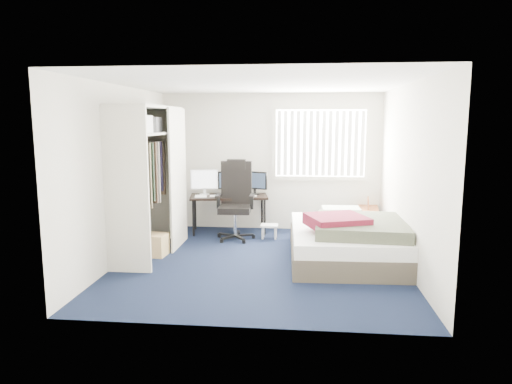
{
  "coord_description": "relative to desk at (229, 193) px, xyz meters",
  "views": [
    {
      "loc": [
        0.56,
        -6.27,
        2.0
      ],
      "look_at": [
        -0.1,
        0.4,
        0.95
      ],
      "focal_mm": 32.0,
      "sensor_mm": 36.0,
      "label": 1
    }
  ],
  "objects": [
    {
      "name": "pine_box",
      "position": [
        -0.92,
        -1.57,
        -0.55
      ],
      "size": [
        0.46,
        0.37,
        0.33
      ],
      "primitive_type": "cube",
      "rotation": [
        0.0,
        0.0,
        -0.09
      ],
      "color": "tan",
      "rests_on": "ground"
    },
    {
      "name": "footstool",
      "position": [
        0.76,
        -0.4,
        -0.53
      ],
      "size": [
        0.3,
        0.24,
        0.24
      ],
      "color": "white",
      "rests_on": "ground"
    },
    {
      "name": "desk",
      "position": [
        0.0,
        0.0,
        0.0
      ],
      "size": [
        1.46,
        0.86,
        1.14
      ],
      "color": "black",
      "rests_on": "ground"
    },
    {
      "name": "nightstand",
      "position": [
        2.48,
        0.05,
        -0.3
      ],
      "size": [
        0.43,
        0.74,
        0.66
      ],
      "color": "brown",
      "rests_on": "ground"
    },
    {
      "name": "bed",
      "position": [
        1.99,
        -1.48,
        -0.42
      ],
      "size": [
        1.7,
        2.23,
        0.71
      ],
      "color": "#453D31",
      "rests_on": "ground"
    },
    {
      "name": "ground",
      "position": [
        0.73,
        -1.76,
        -0.72
      ],
      "size": [
        4.2,
        4.2,
        0.0
      ],
      "primitive_type": "plane",
      "color": "black",
      "rests_on": "ground"
    },
    {
      "name": "closet",
      "position": [
        -0.95,
        -1.49,
        0.63
      ],
      "size": [
        0.64,
        1.84,
        2.22
      ],
      "color": "beige",
      "rests_on": "ground"
    },
    {
      "name": "window_assembly",
      "position": [
        1.63,
        0.29,
        0.88
      ],
      "size": [
        1.72,
        0.09,
        1.32
      ],
      "color": "white",
      "rests_on": "ground"
    },
    {
      "name": "room_shell",
      "position": [
        0.73,
        -1.76,
        0.79
      ],
      "size": [
        4.2,
        4.2,
        4.2
      ],
      "color": "silver",
      "rests_on": "ground"
    },
    {
      "name": "office_chair",
      "position": [
        0.18,
        -0.43,
        -0.2
      ],
      "size": [
        0.65,
        0.65,
        1.35
      ],
      "color": "black",
      "rests_on": "ground"
    }
  ]
}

